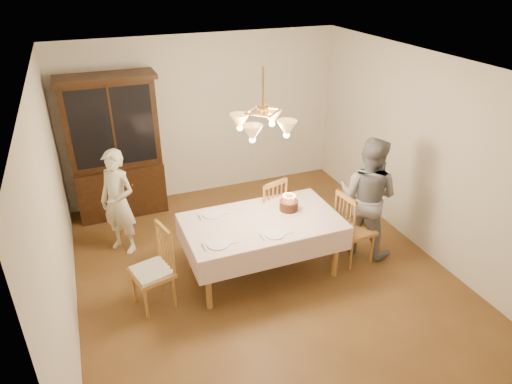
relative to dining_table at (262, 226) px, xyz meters
name	(u,v)px	position (x,y,z in m)	size (l,w,h in m)	color
ground	(262,271)	(0.00, 0.00, -0.68)	(5.00, 5.00, 0.00)	#573718
room_shell	(262,158)	(0.00, 0.00, 0.90)	(5.00, 5.00, 5.00)	white
dining_table	(262,226)	(0.00, 0.00, 0.00)	(1.90, 1.10, 0.76)	#98652C
china_hutch	(116,150)	(-1.45, 2.25, 0.36)	(1.38, 0.54, 2.16)	black
chair_far_side	(266,213)	(0.33, 0.64, -0.24)	(0.54, 0.53, 1.00)	#98652C
chair_left_end	(152,273)	(-1.38, -0.13, -0.23)	(0.51, 0.53, 1.00)	#98652C
chair_right_end	(354,231)	(1.21, -0.19, -0.24)	(0.46, 0.48, 1.00)	#98652C
elderly_woman	(118,202)	(-1.57, 1.17, 0.05)	(0.53, 0.35, 1.46)	#F4EBCE
adult_in_grey	(367,197)	(1.47, -0.05, 0.14)	(0.80, 0.62, 1.64)	slate
birthday_cake	(289,206)	(0.40, 0.10, 0.14)	(0.30, 0.30, 0.22)	white
place_setting_near_left	(219,244)	(-0.64, -0.31, 0.08)	(0.40, 0.25, 0.02)	white
place_setting_near_right	(276,234)	(0.03, -0.35, 0.08)	(0.38, 0.24, 0.02)	white
place_setting_far_left	(213,214)	(-0.51, 0.35, 0.08)	(0.39, 0.24, 0.02)	white
chandelier	(263,125)	(0.00, 0.00, 1.29)	(0.62, 0.62, 0.73)	#BF8C3F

